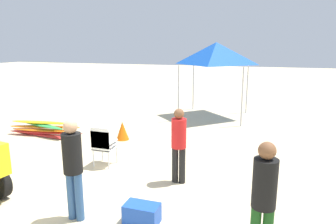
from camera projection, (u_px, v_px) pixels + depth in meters
ground at (69, 202)px, 5.86m from camera, size 80.00×80.00×0.00m
stacked_plastic_chairs at (103, 143)px, 7.46m from camera, size 0.48×0.48×1.02m
surfboard_pile at (43, 129)px, 10.12m from camera, size 2.75×0.89×0.48m
lifeguard_near_left at (179, 141)px, 6.50m from camera, size 0.32×0.32×1.65m
lifeguard_near_center at (264, 196)px, 4.00m from camera, size 0.32×0.32×1.75m
lifeguard_near_right at (73, 163)px, 5.07m from camera, size 0.32×0.32×1.77m
popup_canopy at (216, 53)px, 12.28m from camera, size 2.47×2.47×3.07m
traffic_cone_near at (122, 131)px, 9.67m from camera, size 0.41×0.41×0.58m
cooler_box at (142, 214)px, 5.14m from camera, size 0.59×0.35×0.34m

